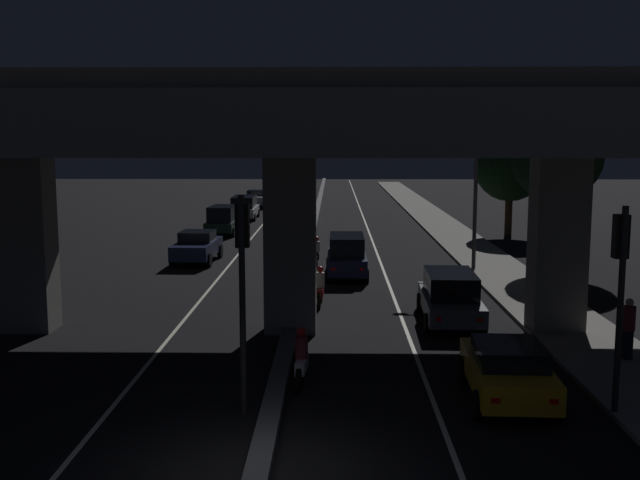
% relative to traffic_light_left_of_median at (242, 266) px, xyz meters
% --- Properties ---
extents(ground_plane, '(200.00, 200.00, 0.00)m').
position_rel_traffic_light_left_of_median_xyz_m(ground_plane, '(0.63, -3.20, -3.32)').
color(ground_plane, black).
extents(lane_line_left_inner, '(0.12, 126.00, 0.00)m').
position_rel_traffic_light_left_of_median_xyz_m(lane_line_left_inner, '(-3.05, 31.80, -3.32)').
color(lane_line_left_inner, beige).
rests_on(lane_line_left_inner, ground_plane).
extents(lane_line_right_inner, '(0.12, 126.00, 0.00)m').
position_rel_traffic_light_left_of_median_xyz_m(lane_line_right_inner, '(4.31, 31.80, -3.32)').
color(lane_line_right_inner, beige).
rests_on(lane_line_right_inner, ground_plane).
extents(median_divider, '(0.45, 126.00, 0.27)m').
position_rel_traffic_light_left_of_median_xyz_m(median_divider, '(0.63, 31.80, -3.19)').
color(median_divider, '#4C4C51').
rests_on(median_divider, ground_plane).
extents(sidewalk_right, '(2.98, 126.00, 0.13)m').
position_rel_traffic_light_left_of_median_xyz_m(sidewalk_right, '(9.55, 24.80, -3.26)').
color(sidewalk_right, gray).
rests_on(sidewalk_right, ground_plane).
extents(elevated_overpass, '(35.74, 9.20, 8.20)m').
position_rel_traffic_light_left_of_median_xyz_m(elevated_overpass, '(0.37, 7.18, 2.89)').
color(elevated_overpass, gray).
rests_on(elevated_overpass, ground_plane).
extents(traffic_light_left_of_median, '(0.30, 0.49, 4.87)m').
position_rel_traffic_light_left_of_median_xyz_m(traffic_light_left_of_median, '(0.00, 0.00, 0.00)').
color(traffic_light_left_of_median, black).
rests_on(traffic_light_left_of_median, ground_plane).
extents(traffic_light_right_of_median, '(0.30, 0.49, 4.65)m').
position_rel_traffic_light_left_of_median_xyz_m(traffic_light_right_of_median, '(8.16, 0.00, -0.14)').
color(traffic_light_right_of_median, black).
rests_on(traffic_light_right_of_median, ground_plane).
extents(street_lamp, '(2.38, 0.32, 7.22)m').
position_rel_traffic_light_left_of_median_xyz_m(street_lamp, '(8.13, 18.36, 1.01)').
color(street_lamp, '#2D2D30').
rests_on(street_lamp, ground_plane).
extents(car_taxi_yellow_lead, '(2.01, 4.00, 1.40)m').
position_rel_traffic_light_left_of_median_xyz_m(car_taxi_yellow_lead, '(6.02, 0.88, -2.58)').
color(car_taxi_yellow_lead, gold).
rests_on(car_taxi_yellow_lead, ground_plane).
extents(car_grey_second, '(2.07, 4.75, 1.67)m').
position_rel_traffic_light_left_of_median_xyz_m(car_grey_second, '(5.87, 8.50, -2.46)').
color(car_grey_second, '#515459').
rests_on(car_grey_second, ground_plane).
extents(car_dark_blue_third, '(1.86, 4.15, 1.84)m').
position_rel_traffic_light_left_of_median_xyz_m(car_dark_blue_third, '(2.57, 16.65, -2.36)').
color(car_dark_blue_third, '#141938').
rests_on(car_dark_blue_third, ground_plane).
extents(car_dark_blue_lead_oncoming, '(2.07, 4.44, 1.54)m').
position_rel_traffic_light_left_of_median_xyz_m(car_dark_blue_lead_oncoming, '(-4.76, 20.44, -2.54)').
color(car_dark_blue_lead_oncoming, '#141938').
rests_on(car_dark_blue_lead_oncoming, ground_plane).
extents(car_dark_green_second_oncoming, '(2.05, 4.08, 1.84)m').
position_rel_traffic_light_left_of_median_xyz_m(car_dark_green_second_oncoming, '(-5.02, 31.12, -2.36)').
color(car_dark_green_second_oncoming, black).
rests_on(car_dark_green_second_oncoming, ground_plane).
extents(car_white_third_oncoming, '(2.03, 4.80, 1.75)m').
position_rel_traffic_light_left_of_median_xyz_m(car_white_third_oncoming, '(-4.79, 40.45, -2.40)').
color(car_white_third_oncoming, silver).
rests_on(car_white_third_oncoming, ground_plane).
extents(car_white_fourth_oncoming, '(2.10, 4.31, 1.49)m').
position_rel_traffic_light_left_of_median_xyz_m(car_white_fourth_oncoming, '(-4.85, 50.42, -2.53)').
color(car_white_fourth_oncoming, silver).
rests_on(car_white_fourth_oncoming, ground_plane).
extents(motorcycle_white_filtering_near, '(0.34, 1.95, 1.47)m').
position_rel_traffic_light_left_of_median_xyz_m(motorcycle_white_filtering_near, '(1.19, 1.88, -2.70)').
color(motorcycle_white_filtering_near, black).
rests_on(motorcycle_white_filtering_near, ground_plane).
extents(motorcycle_red_filtering_mid, '(0.34, 1.80, 1.47)m').
position_rel_traffic_light_left_of_median_xyz_m(motorcycle_red_filtering_mid, '(1.50, 10.75, -2.70)').
color(motorcycle_red_filtering_mid, black).
rests_on(motorcycle_red_filtering_mid, ground_plane).
extents(motorcycle_black_filtering_far, '(0.33, 1.73, 1.39)m').
position_rel_traffic_light_left_of_median_xyz_m(motorcycle_black_filtering_far, '(1.17, 19.65, -2.72)').
color(motorcycle_black_filtering_far, black).
rests_on(motorcycle_black_filtering_far, ground_plane).
extents(pedestrian_on_sidewalk, '(0.35, 0.35, 1.67)m').
position_rel_traffic_light_left_of_median_xyz_m(pedestrian_on_sidewalk, '(9.96, 3.87, -2.36)').
color(pedestrian_on_sidewalk, black).
rests_on(pedestrian_on_sidewalk, sidewalk_right).
extents(roadside_tree_kerbside_mid, '(4.26, 4.26, 7.38)m').
position_rel_traffic_light_left_of_median_xyz_m(roadside_tree_kerbside_mid, '(12.44, 19.40, 1.90)').
color(roadside_tree_kerbside_mid, '#2D2116').
rests_on(roadside_tree_kerbside_mid, ground_plane).
extents(roadside_tree_kerbside_far, '(4.51, 4.51, 6.67)m').
position_rel_traffic_light_left_of_median_xyz_m(roadside_tree_kerbside_far, '(13.04, 31.19, 1.07)').
color(roadside_tree_kerbside_far, '#38281C').
rests_on(roadside_tree_kerbside_far, ground_plane).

